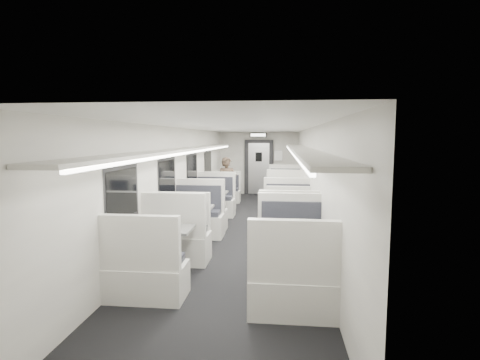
% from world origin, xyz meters
% --- Properties ---
extents(room, '(3.24, 12.24, 2.64)m').
position_xyz_m(room, '(0.00, 0.00, 1.20)').
color(room, black).
rests_on(room, ground).
extents(booth_left_a, '(0.96, 1.95, 1.04)m').
position_xyz_m(booth_left_a, '(-1.00, 3.28, 0.35)').
color(booth_left_a, silver).
rests_on(booth_left_a, room).
extents(booth_left_b, '(1.12, 2.28, 1.22)m').
position_xyz_m(booth_left_b, '(-1.00, 0.92, 0.41)').
color(booth_left_b, silver).
rests_on(booth_left_b, room).
extents(booth_left_c, '(1.16, 2.35, 1.26)m').
position_xyz_m(booth_left_c, '(-1.00, -1.31, 0.42)').
color(booth_left_c, silver).
rests_on(booth_left_c, room).
extents(booth_left_d, '(1.09, 2.22, 1.19)m').
position_xyz_m(booth_left_d, '(-1.00, -2.87, 0.40)').
color(booth_left_d, silver).
rests_on(booth_left_d, room).
extents(booth_right_a, '(1.14, 2.32, 1.24)m').
position_xyz_m(booth_right_a, '(1.00, 3.71, 0.42)').
color(booth_right_a, silver).
rests_on(booth_right_a, room).
extents(booth_right_b, '(1.00, 2.02, 1.08)m').
position_xyz_m(booth_right_b, '(1.00, 1.01, 0.36)').
color(booth_right_b, silver).
rests_on(booth_right_b, room).
extents(booth_right_c, '(1.14, 2.31, 1.23)m').
position_xyz_m(booth_right_c, '(1.00, -0.69, 0.41)').
color(booth_right_c, silver).
rests_on(booth_right_c, room).
extents(booth_right_d, '(1.13, 2.30, 1.23)m').
position_xyz_m(booth_right_d, '(1.00, -3.09, 0.41)').
color(booth_right_d, silver).
rests_on(booth_right_d, room).
extents(passenger, '(0.67, 0.54, 1.60)m').
position_xyz_m(passenger, '(-0.76, 2.60, 0.80)').
color(passenger, black).
rests_on(passenger, room).
extents(window_a, '(0.02, 1.18, 0.84)m').
position_xyz_m(window_a, '(-1.49, 3.40, 1.35)').
color(window_a, black).
rests_on(window_a, room).
extents(window_b, '(0.02, 1.18, 0.84)m').
position_xyz_m(window_b, '(-1.49, 1.20, 1.35)').
color(window_b, black).
rests_on(window_b, room).
extents(window_c, '(0.02, 1.18, 0.84)m').
position_xyz_m(window_c, '(-1.49, -1.00, 1.35)').
color(window_c, black).
rests_on(window_c, room).
extents(window_d, '(0.02, 1.18, 0.84)m').
position_xyz_m(window_d, '(-1.49, -3.20, 1.35)').
color(window_d, black).
rests_on(window_d, room).
extents(luggage_rack_left, '(0.46, 10.40, 0.09)m').
position_xyz_m(luggage_rack_left, '(-1.24, -0.30, 1.92)').
color(luggage_rack_left, silver).
rests_on(luggage_rack_left, room).
extents(luggage_rack_right, '(0.46, 10.40, 0.09)m').
position_xyz_m(luggage_rack_right, '(1.24, -0.30, 1.92)').
color(luggage_rack_right, silver).
rests_on(luggage_rack_right, room).
extents(vestibule_door, '(1.10, 0.13, 2.10)m').
position_xyz_m(vestibule_door, '(0.00, 5.93, 1.04)').
color(vestibule_door, black).
rests_on(vestibule_door, room).
extents(exit_sign, '(0.62, 0.12, 0.16)m').
position_xyz_m(exit_sign, '(0.00, 5.44, 2.28)').
color(exit_sign, black).
rests_on(exit_sign, room).
extents(wall_notice, '(0.32, 0.02, 0.40)m').
position_xyz_m(wall_notice, '(0.75, 5.92, 1.50)').
color(wall_notice, white).
rests_on(wall_notice, room).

